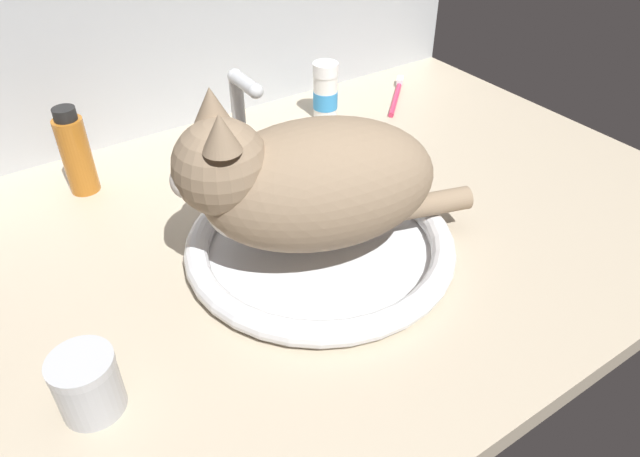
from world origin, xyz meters
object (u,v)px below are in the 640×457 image
(metal_jar, at_px, (87,384))
(faucet, at_px, (243,144))
(toothbrush, at_px, (396,95))
(pill_bottle, at_px, (325,92))
(cat, at_px, (301,182))
(amber_bottle, at_px, (76,153))
(sink_basin, at_px, (320,244))

(metal_jar, bearing_deg, faucet, 41.38)
(toothbrush, bearing_deg, pill_bottle, 175.18)
(cat, distance_m, toothbrush, 0.53)
(amber_bottle, xyz_separation_m, metal_jar, (-0.11, -0.41, -0.03))
(sink_basin, distance_m, faucet, 0.22)
(cat, relative_size, toothbrush, 3.00)
(faucet, distance_m, toothbrush, 0.42)
(metal_jar, relative_size, toothbrush, 0.55)
(metal_jar, bearing_deg, sink_basin, 13.22)
(faucet, xyz_separation_m, pill_bottle, (0.23, 0.12, -0.02))
(metal_jar, height_order, toothbrush, metal_jar)
(faucet, xyz_separation_m, metal_jar, (-0.32, -0.29, -0.03))
(pill_bottle, bearing_deg, cat, -128.38)
(cat, relative_size, pill_bottle, 3.68)
(amber_bottle, bearing_deg, faucet, -29.05)
(amber_bottle, bearing_deg, cat, -59.00)
(cat, bearing_deg, amber_bottle, 121.00)
(metal_jar, xyz_separation_m, toothbrush, (0.72, 0.39, -0.03))
(cat, bearing_deg, metal_jar, -164.59)
(toothbrush, bearing_deg, faucet, -164.79)
(sink_basin, bearing_deg, toothbrush, 38.64)
(sink_basin, xyz_separation_m, toothbrush, (0.40, 0.32, -0.01))
(pill_bottle, xyz_separation_m, amber_bottle, (-0.45, -0.00, 0.02))
(faucet, bearing_deg, pill_bottle, 27.46)
(cat, xyz_separation_m, toothbrush, (0.42, 0.31, -0.11))
(amber_bottle, xyz_separation_m, toothbrush, (0.61, -0.01, -0.06))
(sink_basin, relative_size, amber_bottle, 2.60)
(faucet, bearing_deg, metal_jar, -138.62)
(sink_basin, bearing_deg, pill_bottle, 54.73)
(cat, xyz_separation_m, metal_jar, (-0.30, -0.08, -0.08))
(sink_basin, xyz_separation_m, cat, (-0.02, 0.01, 0.10))
(faucet, bearing_deg, toothbrush, 15.21)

